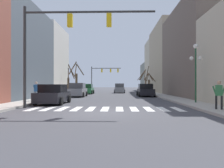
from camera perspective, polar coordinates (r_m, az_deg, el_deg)
ground_plane at (r=11.96m, az=-2.32°, el=-7.47°), size 240.00×240.00×0.00m
building_row_left at (r=24.85m, az=-26.06°, el=7.54°), size 6.00×31.38×10.15m
building_row_right at (r=38.48m, az=16.40°, el=5.24°), size 6.00×60.79×12.29m
crosswalk_stripes at (r=13.78m, az=-1.80°, el=-6.50°), size 9.45×2.60×0.01m
traffic_signal_near at (r=14.88m, az=-12.63°, el=12.95°), size 8.56×0.28×6.64m
traffic_signal_far at (r=50.45m, az=-2.40°, el=2.92°), size 6.85×0.28×5.74m
street_lamp_right_corner at (r=18.09m, az=21.01°, el=5.60°), size 0.95×0.36×4.52m
car_parked_right_mid at (r=40.87m, az=1.96°, el=-1.19°), size 2.02×4.31×1.75m
car_driving_away_lane at (r=27.98m, az=-9.03°, el=-1.65°), size 2.13×4.42×1.74m
car_parked_right_far at (r=36.36m, az=-6.56°, el=-1.38°), size 2.14×4.24×1.65m
car_parked_left_far at (r=17.94m, az=-15.09°, el=-2.70°), size 2.14×4.23×1.55m
car_at_intersection at (r=28.67m, az=8.71°, el=-1.70°), size 2.06×4.38×1.64m
pedestrian_crossing_street at (r=13.46m, az=26.15°, el=-1.96°), size 0.66×0.36×1.60m
pedestrian_on_left_sidewalk at (r=19.98m, az=-19.13°, el=-1.32°), size 0.69×0.32×1.64m
street_tree_left_mid at (r=34.49m, az=-11.16°, el=0.66°), size 1.32×1.32×4.55m
street_tree_left_far at (r=39.37m, az=9.58°, el=0.79°), size 2.13×1.60×4.70m
street_tree_right_near at (r=47.04m, az=8.43°, el=0.95°), size 1.97×2.91×4.67m
street_tree_right_mid at (r=40.82m, az=-9.31°, el=1.42°), size 2.89×2.15×5.68m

